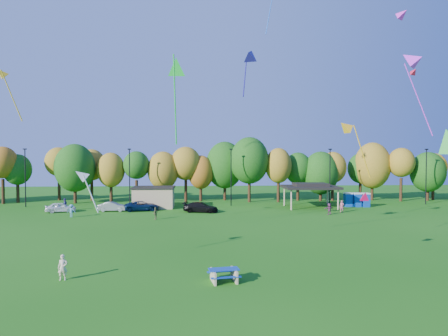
{
  "coord_description": "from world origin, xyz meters",
  "views": [
    {
      "loc": [
        -2.5,
        -23.25,
        8.22
      ],
      "look_at": [
        -0.94,
        6.0,
        7.2
      ],
      "focal_mm": 32.0,
      "sensor_mm": 36.0,
      "label": 1
    }
  ],
  "objects": [
    {
      "name": "kite_13",
      "position": [
        17.5,
        14.65,
        17.32
      ],
      "size": [
        4.39,
        3.92,
        8.54
      ],
      "color": "#CC2BE9"
    },
    {
      "name": "far_person_3",
      "position": [
        17.08,
        31.76,
        0.85
      ],
      "size": [
        0.74,
        0.68,
        1.7
      ],
      "primitive_type": "imported",
      "rotation": [
        0.0,
        0.0,
        5.71
      ],
      "color": "#BA576E",
      "rests_on": "ground"
    },
    {
      "name": "picnic_table",
      "position": [
        -1.16,
        2.14,
        0.49
      ],
      "size": [
        2.19,
        1.91,
        0.84
      ],
      "rotation": [
        0.0,
        0.0,
        0.17
      ],
      "color": "tan",
      "rests_on": "ground"
    },
    {
      "name": "kite_10",
      "position": [
        21.65,
        21.45,
        17.67
      ],
      "size": [
        1.24,
        1.4,
        1.16
      ],
      "color": "red"
    },
    {
      "name": "kite_8",
      "position": [
        10.3,
        11.96,
        10.62
      ],
      "size": [
        3.28,
        1.51,
        5.44
      ],
      "color": "#F2AB19"
    },
    {
      "name": "car_d",
      "position": [
        -2.8,
        32.98,
        0.71
      ],
      "size": [
        5.25,
        3.07,
        1.43
      ],
      "primitive_type": "imported",
      "rotation": [
        0.0,
        0.0,
        1.34
      ],
      "color": "black",
      "rests_on": "ground"
    },
    {
      "name": "far_person_1",
      "position": [
        -22.56,
        35.5,
        0.89
      ],
      "size": [
        1.09,
        1.1,
        1.79
      ],
      "primitive_type": "imported",
      "rotation": [
        0.0,
        0.0,
        3.96
      ],
      "color": "#4E418F",
      "rests_on": "ground"
    },
    {
      "name": "kite_12",
      "position": [
        1.8,
        12.57,
        17.09
      ],
      "size": [
        1.89,
        2.93,
        4.61
      ],
      "color": "navy"
    },
    {
      "name": "far_person_4",
      "position": [
        -8.44,
        27.03,
        0.77
      ],
      "size": [
        0.77,
        0.98,
        1.55
      ],
      "primitive_type": "imported",
      "rotation": [
        0.0,
        0.0,
        4.21
      ],
      "color": "olive",
      "rests_on": "ground"
    },
    {
      "name": "utility_building",
      "position": [
        -10.0,
        38.0,
        1.64
      ],
      "size": [
        6.3,
        4.3,
        3.25
      ],
      "color": "tan",
      "rests_on": "ground"
    },
    {
      "name": "kite_flyer",
      "position": [
        -11.62,
        3.0,
        0.84
      ],
      "size": [
        0.65,
        0.46,
        1.67
      ],
      "primitive_type": "imported",
      "rotation": [
        0.0,
        0.0,
        0.11
      ],
      "color": "beige",
      "rests_on": "ground"
    },
    {
      "name": "kite_7",
      "position": [
        -11.5,
        6.62,
        6.62
      ],
      "size": [
        2.19,
        1.42,
        3.45
      ],
      "color": "silver"
    },
    {
      "name": "car_a",
      "position": [
        -22.59,
        34.04,
        0.7
      ],
      "size": [
        4.41,
        2.81,
        1.4
      ],
      "primitive_type": "imported",
      "rotation": [
        0.0,
        0.0,
        1.88
      ],
      "color": "white",
      "rests_on": "ground"
    },
    {
      "name": "tree_line",
      "position": [
        -1.03,
        45.51,
        5.91
      ],
      "size": [
        93.57,
        10.55,
        11.15
      ],
      "color": "black",
      "rests_on": "ground"
    },
    {
      "name": "kite_2",
      "position": [
        17.37,
        15.85,
        22.16
      ],
      "size": [
        1.78,
        1.84,
        1.49
      ],
      "color": "#F128DC"
    },
    {
      "name": "porta_potties",
      "position": [
        21.52,
        37.58,
        1.1
      ],
      "size": [
        3.75,
        1.61,
        2.18
      ],
      "color": "#0C3FA7",
      "rests_on": "ground"
    },
    {
      "name": "car_c",
      "position": [
        -11.32,
        34.93,
        0.69
      ],
      "size": [
        5.31,
        3.09,
        1.39
      ],
      "primitive_type": "imported",
      "rotation": [
        0.0,
        0.0,
        1.73
      ],
      "color": "#0B1E42",
      "rests_on": "ground"
    },
    {
      "name": "ground",
      "position": [
        0.0,
        0.0,
        0.0
      ],
      "size": [
        160.0,
        160.0,
        0.0
      ],
      "primitive_type": "plane",
      "color": "#19600F",
      "rests_on": "ground"
    },
    {
      "name": "far_person_0",
      "position": [
        -19.6,
        29.38,
        0.84
      ],
      "size": [
        1.09,
        0.63,
        1.68
      ],
      "primitive_type": "imported",
      "rotation": [
        0.0,
        0.0,
        3.13
      ],
      "color": "#5293B6",
      "rests_on": "ground"
    },
    {
      "name": "kite_0",
      "position": [
        10.02,
        6.88,
        5.0
      ],
      "size": [
        0.96,
        1.21,
        1.11
      ],
      "color": "#D70B51"
    },
    {
      "name": "kite_4",
      "position": [
        -4.63,
        9.72,
        15.39
      ],
      "size": [
        1.63,
        4.43,
        7.52
      ],
      "color": "#1DDB3B"
    },
    {
      "name": "pavilion",
      "position": [
        14.0,
        37.0,
        3.23
      ],
      "size": [
        8.2,
        6.2,
        3.77
      ],
      "color": "tan",
      "rests_on": "ground"
    },
    {
      "name": "car_b",
      "position": [
        -15.45,
        34.59,
        0.67
      ],
      "size": [
        4.09,
        1.51,
        1.34
      ],
      "primitive_type": "imported",
      "rotation": [
        0.0,
        0.0,
        1.59
      ],
      "color": "gray",
      "rests_on": "ground"
    },
    {
      "name": "far_person_2",
      "position": [
        14.69,
        29.9,
        0.78
      ],
      "size": [
        1.51,
        0.92,
        1.55
      ],
      "primitive_type": "imported",
      "rotation": [
        0.0,
        0.0,
        3.49
      ],
      "color": "#8B396F",
      "rests_on": "ground"
    },
    {
      "name": "kite_11",
      "position": [
        -21.61,
        15.95,
        15.83
      ],
      "size": [
        3.01,
        1.99,
        5.32
      ],
      "color": "gold"
    },
    {
      "name": "lamp_posts",
      "position": [
        2.0,
        40.0,
        4.9
      ],
      "size": [
        64.5,
        0.25,
        9.09
      ],
      "color": "black",
      "rests_on": "ground"
    }
  ]
}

